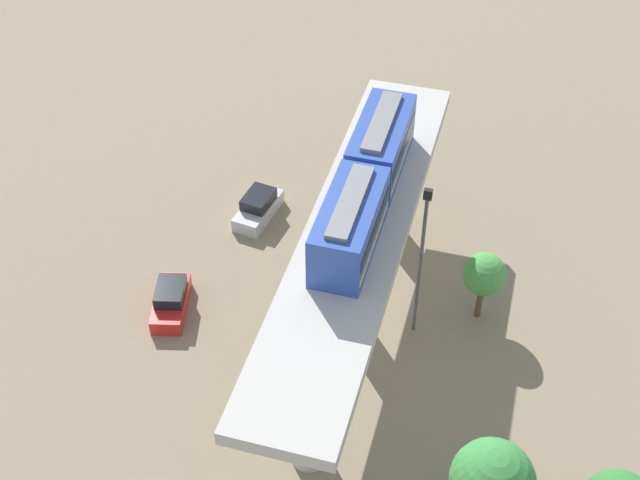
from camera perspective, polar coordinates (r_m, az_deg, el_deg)
ground_plane at (r=50.55m, az=2.19°, el=-5.77°), size 120.00×120.00×0.00m
viaduct at (r=46.29m, az=2.38°, el=-0.93°), size 5.20×28.00×7.86m
train at (r=45.28m, az=3.05°, el=3.76°), size 2.64×13.55×3.24m
parked_car_red at (r=51.69m, az=-9.83°, el=-3.94°), size 2.74×4.51×1.76m
parked_car_silver at (r=57.16m, az=-4.10°, el=2.16°), size 2.38×4.41×1.76m
tree_near_viaduct at (r=49.58m, az=10.80°, el=-2.27°), size 2.50×2.50×4.67m
signal_post at (r=46.59m, az=6.69°, el=-1.15°), size 0.44×0.28×10.46m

